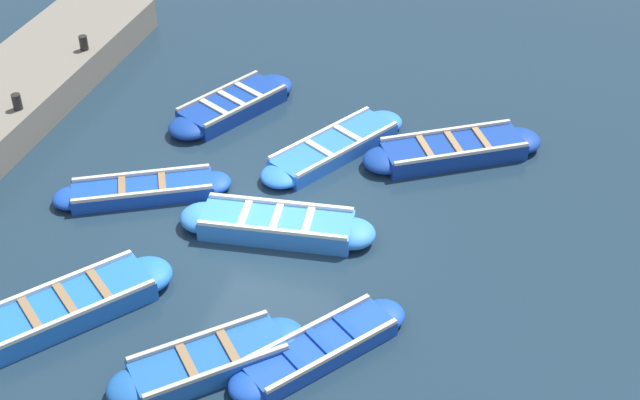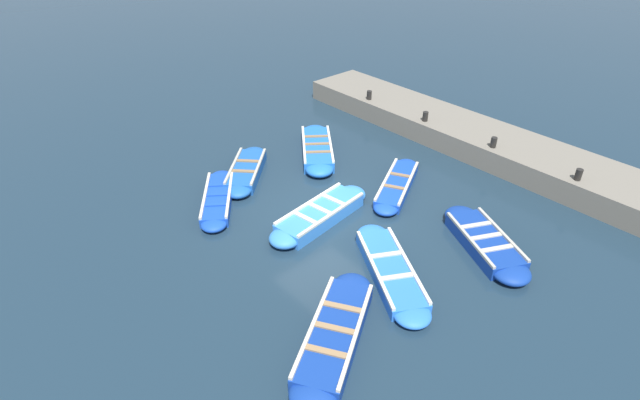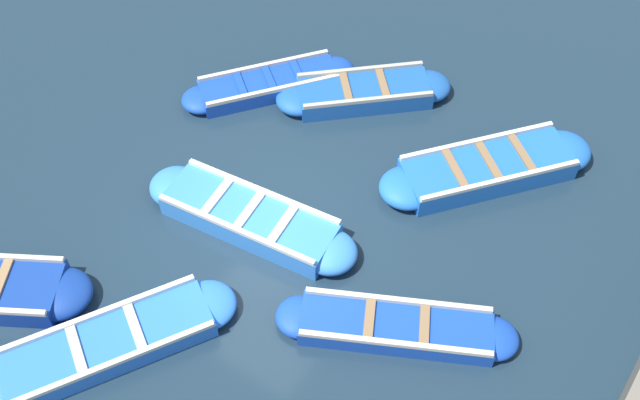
% 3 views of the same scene
% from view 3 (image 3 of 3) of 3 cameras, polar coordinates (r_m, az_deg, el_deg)
% --- Properties ---
extents(ground_plane, '(120.00, 120.00, 0.00)m').
position_cam_3_polar(ground_plane, '(12.12, -4.26, -2.66)').
color(ground_plane, '#1C303F').
extents(boat_outer_right, '(3.11, 3.60, 0.45)m').
position_cam_3_polar(boat_outer_right, '(13.02, 12.60, 2.33)').
color(boat_outer_right, blue).
rests_on(boat_outer_right, ground).
extents(boat_centre, '(2.59, 3.14, 0.35)m').
position_cam_3_polar(boat_centre, '(14.29, -3.88, 8.79)').
color(boat_centre, '#1947B7').
rests_on(boat_centre, ground).
extents(boat_outer_left, '(3.84, 1.37, 0.45)m').
position_cam_3_polar(boat_outer_left, '(12.09, -5.35, -1.38)').
color(boat_outer_left, '#3884E0').
rests_on(boat_outer_left, ground).
extents(boat_drifting, '(2.66, 3.79, 0.37)m').
position_cam_3_polar(boat_drifting, '(11.28, -15.81, -10.49)').
color(boat_drifting, blue).
rests_on(boat_drifting, ground).
extents(boat_near_quay, '(3.47, 2.30, 0.35)m').
position_cam_3_polar(boat_near_quay, '(11.06, 5.81, -9.62)').
color(boat_near_quay, '#1947B7').
rests_on(boat_near_quay, ground).
extents(boat_far_corner, '(2.97, 2.88, 0.41)m').
position_cam_3_polar(boat_far_corner, '(14.08, 3.37, 8.18)').
color(boat_far_corner, '#1E59AD').
rests_on(boat_far_corner, ground).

